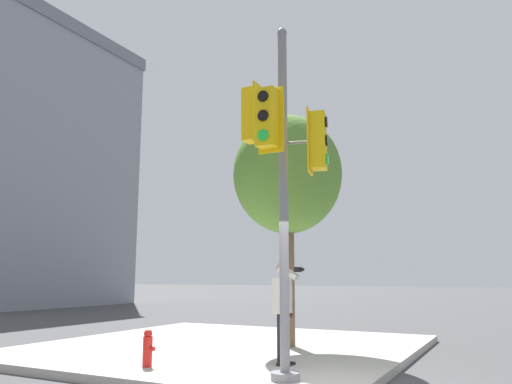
% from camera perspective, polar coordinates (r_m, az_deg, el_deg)
% --- Properties ---
extents(sidewalk_corner, '(8.00, 8.00, 0.15)m').
position_cam_1_polar(sidewalk_corner, '(11.78, -3.48, -17.36)').
color(sidewalk_corner, '#ADA89E').
rests_on(sidewalk_corner, ground_plane).
extents(traffic_signal_pole, '(1.01, 1.42, 5.57)m').
position_cam_1_polar(traffic_signal_pole, '(7.83, 2.82, 3.82)').
color(traffic_signal_pole, slate).
rests_on(traffic_signal_pole, sidewalk_corner).
extents(person_photographer, '(0.58, 0.54, 1.76)m').
position_cam_1_polar(person_photographer, '(9.02, 3.13, -12.53)').
color(person_photographer, black).
rests_on(person_photographer, sidewalk_corner).
extents(street_tree, '(2.51, 2.51, 5.23)m').
position_cam_1_polar(street_tree, '(11.58, 3.60, 1.91)').
color(street_tree, brown).
rests_on(street_tree, sidewalk_corner).
extents(fire_hydrant, '(0.16, 0.22, 0.62)m').
position_cam_1_polar(fire_hydrant, '(9.09, -12.27, -17.05)').
color(fire_hydrant, red).
rests_on(fire_hydrant, sidewalk_corner).
extents(building_right, '(11.47, 11.13, 16.35)m').
position_cam_1_polar(building_right, '(33.97, -26.51, 2.47)').
color(building_right, gray).
rests_on(building_right, ground_plane).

